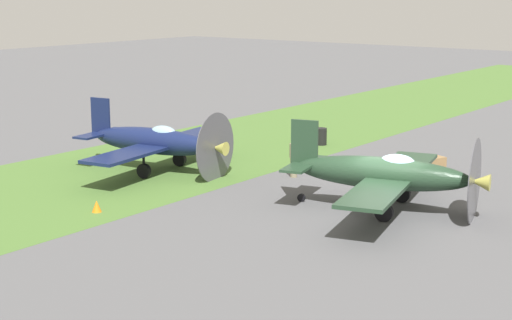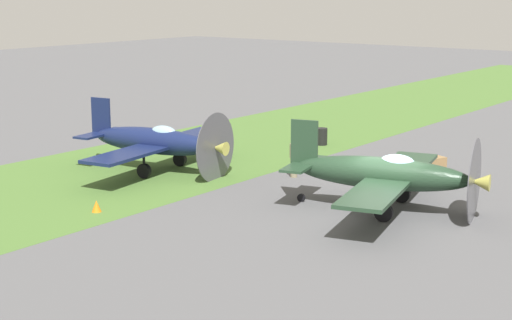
# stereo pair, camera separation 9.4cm
# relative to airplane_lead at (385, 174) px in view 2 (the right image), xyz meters

# --- Properties ---
(ground_plane) EXTENTS (160.00, 160.00, 0.00)m
(ground_plane) POSITION_rel_airplane_lead_xyz_m (0.43, 0.14, -1.41)
(ground_plane) COLOR #515154
(grass_verge) EXTENTS (120.00, 11.00, 0.01)m
(grass_verge) POSITION_rel_airplane_lead_xyz_m (0.43, -12.52, -1.41)
(grass_verge) COLOR #476B2D
(grass_verge) RESTS_ON ground
(airplane_lead) EXTENTS (9.49, 7.60, 3.37)m
(airplane_lead) POSITION_rel_airplane_lead_xyz_m (0.00, 0.00, 0.00)
(airplane_lead) COLOR #233D28
(airplane_lead) RESTS_ON ground
(airplane_wingman) EXTENTS (9.30, 7.40, 3.29)m
(airplane_wingman) POSITION_rel_airplane_lead_xyz_m (0.40, -11.37, -0.03)
(airplane_wingman) COLOR #141E47
(airplane_wingman) RESTS_ON ground
(ground_crew_chief) EXTENTS (0.53, 0.41, 1.73)m
(ground_crew_chief) POSITION_rel_airplane_lead_xyz_m (-2.41, -5.76, -0.50)
(ground_crew_chief) COLOR #847A5B
(ground_crew_chief) RESTS_ON ground
(fuel_drum) EXTENTS (0.60, 0.60, 0.90)m
(fuel_drum) POSITION_rel_airplane_lead_xyz_m (-9.39, -8.79, -0.96)
(fuel_drum) COLOR black
(fuel_drum) RESTS_ON ground
(supply_crate) EXTENTS (1.18, 1.18, 0.64)m
(supply_crate) POSITION_rel_airplane_lead_xyz_m (-7.34, -1.49, -1.09)
(supply_crate) COLOR olive
(supply_crate) RESTS_ON ground
(runway_marker_cone) EXTENTS (0.36, 0.36, 0.44)m
(runway_marker_cone) POSITION_rel_airplane_lead_xyz_m (6.63, -8.38, -1.19)
(runway_marker_cone) COLOR orange
(runway_marker_cone) RESTS_ON ground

